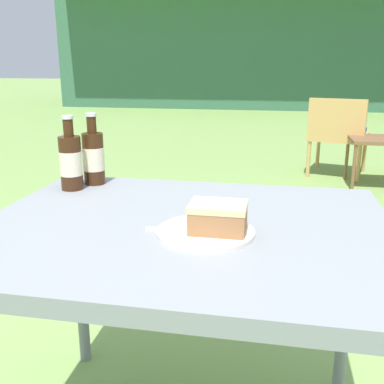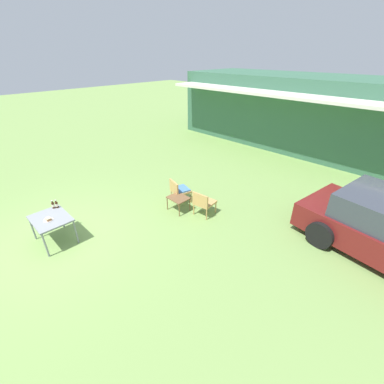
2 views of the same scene
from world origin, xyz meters
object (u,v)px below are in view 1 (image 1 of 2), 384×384
Objects in this scene: patio_table at (184,247)px; cola_bottle_far at (71,161)px; cola_bottle_near at (93,157)px; wicker_chair_cushioned at (338,131)px; garden_side_table at (384,143)px; cake_on_plate at (213,223)px.

patio_table is 0.49m from cola_bottle_far.
cola_bottle_near is at bearing 60.81° from cola_bottle_far.
wicker_chair_cushioned reaches higher than patio_table.
cola_bottle_far reaches higher than wicker_chair_cushioned.
wicker_chair_cushioned is 0.50m from garden_side_table.
cola_bottle_near and cola_bottle_far have the same top height.
garden_side_table is at bearing 62.30° from cola_bottle_far.
wicker_chair_cushioned is 0.77× the size of patio_table.
garden_side_table is (0.35, -0.36, -0.04)m from wicker_chair_cushioned.
wicker_chair_cushioned is at bearing 133.81° from garden_side_table.
patio_table is 4.43× the size of cola_bottle_far.
cola_bottle_near is at bearing 139.55° from cake_on_plate.
patio_table is (-1.14, -3.16, 0.25)m from garden_side_table.
cola_bottle_far is at bearing -119.19° from cola_bottle_near.
cola_bottle_far is (-1.19, -3.29, 0.35)m from wicker_chair_cushioned.
cola_bottle_near is (-0.44, 0.37, 0.06)m from cake_on_plate.
cola_bottle_near is 1.00× the size of cola_bottle_far.
wicker_chair_cushioned is 3.62m from patio_table.
cake_on_plate is 0.57m from cola_bottle_far.
cake_on_plate is 0.99× the size of cola_bottle_far.
cola_bottle_far reaches higher than cake_on_plate.
cola_bottle_far is (-0.40, 0.24, 0.15)m from patio_table.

